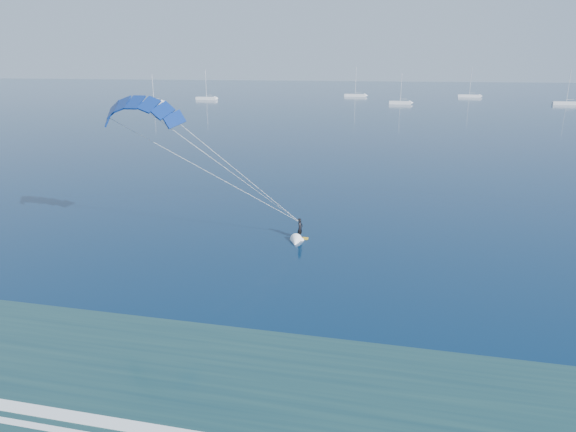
% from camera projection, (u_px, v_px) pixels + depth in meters
% --- Properties ---
extents(kitesurfer_rig, '(16.45, 9.65, 14.04)m').
position_uv_depth(kitesurfer_rig, '(223.00, 167.00, 42.33)').
color(kitesurfer_rig, gold).
rests_on(kitesurfer_rig, ground).
extents(sailboat_0, '(8.22, 2.40, 11.25)m').
position_uv_depth(sailboat_0, '(154.00, 102.00, 199.59)').
color(sailboat_0, silver).
rests_on(sailboat_0, ground).
extents(sailboat_1, '(9.17, 2.40, 12.53)m').
position_uv_depth(sailboat_1, '(207.00, 98.00, 220.86)').
color(sailboat_1, silver).
rests_on(sailboat_1, ground).
extents(sailboat_2, '(10.11, 2.40, 13.44)m').
position_uv_depth(sailboat_2, '(355.00, 95.00, 241.19)').
color(sailboat_2, silver).
rests_on(sailboat_2, ground).
extents(sailboat_3, '(8.31, 2.40, 11.59)m').
position_uv_depth(sailboat_3, '(400.00, 102.00, 197.25)').
color(sailboat_3, silver).
rests_on(sailboat_3, ground).
extents(sailboat_4, '(10.08, 2.40, 13.52)m').
position_uv_depth(sailboat_4, '(469.00, 96.00, 236.72)').
color(sailboat_4, silver).
rests_on(sailboat_4, ground).
extents(sailboat_5, '(9.58, 2.40, 12.95)m').
position_uv_depth(sailboat_5, '(566.00, 103.00, 194.74)').
color(sailboat_5, silver).
rests_on(sailboat_5, ground).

